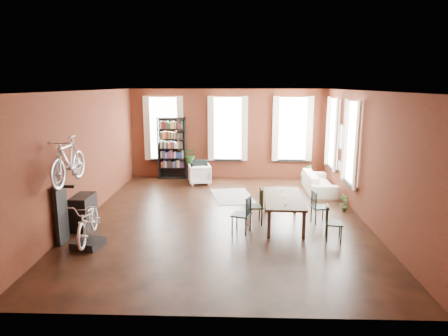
{
  "coord_description": "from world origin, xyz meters",
  "views": [
    {
      "loc": [
        0.34,
        -9.79,
        3.35
      ],
      "look_at": [
        -0.01,
        0.6,
        1.17
      ],
      "focal_mm": 32.0,
      "sensor_mm": 36.0,
      "label": 1
    }
  ],
  "objects_px": {
    "dining_table": "(283,211)",
    "dining_chair_a": "(241,215)",
    "dining_chair_b": "(254,206)",
    "plant_stand": "(191,171)",
    "bicycle_floor": "(87,203)",
    "cream_sofa": "(319,179)",
    "white_armchair": "(200,173)",
    "dining_chair_c": "(334,223)",
    "console_table": "(84,212)",
    "bookshelf": "(172,148)",
    "bike_trainer": "(88,244)",
    "dining_chair_d": "(320,207)"
  },
  "relations": [
    {
      "from": "dining_chair_b",
      "to": "white_armchair",
      "type": "relative_size",
      "value": 1.2
    },
    {
      "from": "bike_trainer",
      "to": "plant_stand",
      "type": "relative_size",
      "value": 0.94
    },
    {
      "from": "console_table",
      "to": "bookshelf",
      "type": "bearing_deg",
      "value": 76.17
    },
    {
      "from": "dining_chair_b",
      "to": "bike_trainer",
      "type": "distance_m",
      "value": 3.88
    },
    {
      "from": "dining_chair_b",
      "to": "console_table",
      "type": "relative_size",
      "value": 1.1
    },
    {
      "from": "dining_chair_b",
      "to": "bike_trainer",
      "type": "relative_size",
      "value": 1.62
    },
    {
      "from": "dining_chair_d",
      "to": "dining_chair_a",
      "type": "bearing_deg",
      "value": 100.76
    },
    {
      "from": "dining_chair_b",
      "to": "plant_stand",
      "type": "xyz_separation_m",
      "value": [
        -2.06,
        4.67,
        -0.15
      ]
    },
    {
      "from": "dining_chair_b",
      "to": "dining_chair_c",
      "type": "xyz_separation_m",
      "value": [
        1.7,
        -1.01,
        -0.05
      ]
    },
    {
      "from": "dining_table",
      "to": "dining_chair_a",
      "type": "height_order",
      "value": "dining_chair_a"
    },
    {
      "from": "white_armchair",
      "to": "plant_stand",
      "type": "height_order",
      "value": "white_armchair"
    },
    {
      "from": "cream_sofa",
      "to": "bike_trainer",
      "type": "height_order",
      "value": "cream_sofa"
    },
    {
      "from": "dining_chair_b",
      "to": "bicycle_floor",
      "type": "xyz_separation_m",
      "value": [
        -3.51,
        -1.53,
        0.52
      ]
    },
    {
      "from": "dining_table",
      "to": "cream_sofa",
      "type": "relative_size",
      "value": 0.96
    },
    {
      "from": "dining_chair_b",
      "to": "dining_chair_c",
      "type": "distance_m",
      "value": 1.97
    },
    {
      "from": "dining_table",
      "to": "bike_trainer",
      "type": "height_order",
      "value": "dining_table"
    },
    {
      "from": "dining_table",
      "to": "bicycle_floor",
      "type": "bearing_deg",
      "value": -158.31
    },
    {
      "from": "bike_trainer",
      "to": "dining_chair_a",
      "type": "bearing_deg",
      "value": 16.29
    },
    {
      "from": "dining_chair_c",
      "to": "bicycle_floor",
      "type": "relative_size",
      "value": 0.49
    },
    {
      "from": "dining_chair_a",
      "to": "dining_chair_c",
      "type": "bearing_deg",
      "value": 98.07
    },
    {
      "from": "dining_chair_d",
      "to": "bookshelf",
      "type": "bearing_deg",
      "value": 33.12
    },
    {
      "from": "dining_chair_a",
      "to": "dining_chair_d",
      "type": "xyz_separation_m",
      "value": [
        1.93,
        0.73,
        -0.03
      ]
    },
    {
      "from": "white_armchair",
      "to": "cream_sofa",
      "type": "distance_m",
      "value": 4.0
    },
    {
      "from": "dining_table",
      "to": "bike_trainer",
      "type": "relative_size",
      "value": 3.67
    },
    {
      "from": "white_armchair",
      "to": "plant_stand",
      "type": "distance_m",
      "value": 0.8
    },
    {
      "from": "cream_sofa",
      "to": "plant_stand",
      "type": "xyz_separation_m",
      "value": [
        -4.26,
        1.61,
        -0.12
      ]
    },
    {
      "from": "bicycle_floor",
      "to": "dining_chair_d",
      "type": "bearing_deg",
      "value": 10.29
    },
    {
      "from": "cream_sofa",
      "to": "bookshelf",
      "type": "bearing_deg",
      "value": 71.05
    },
    {
      "from": "white_armchair",
      "to": "bike_trainer",
      "type": "distance_m",
      "value": 5.83
    },
    {
      "from": "dining_chair_b",
      "to": "bicycle_floor",
      "type": "relative_size",
      "value": 0.55
    },
    {
      "from": "dining_chair_d",
      "to": "bicycle_floor",
      "type": "relative_size",
      "value": 0.5
    },
    {
      "from": "dining_chair_d",
      "to": "bookshelf",
      "type": "distance_m",
      "value": 6.42
    },
    {
      "from": "dining_table",
      "to": "dining_chair_d",
      "type": "height_order",
      "value": "dining_chair_d"
    },
    {
      "from": "dining_chair_b",
      "to": "bicycle_floor",
      "type": "distance_m",
      "value": 3.86
    },
    {
      "from": "dining_chair_c",
      "to": "cream_sofa",
      "type": "bearing_deg",
      "value": 0.71
    },
    {
      "from": "dining_chair_b",
      "to": "plant_stand",
      "type": "distance_m",
      "value": 5.11
    },
    {
      "from": "dining_table",
      "to": "console_table",
      "type": "xyz_separation_m",
      "value": [
        -4.75,
        -0.41,
        0.06
      ]
    },
    {
      "from": "dining_chair_a",
      "to": "bicycle_floor",
      "type": "distance_m",
      "value": 3.36
    },
    {
      "from": "dining_chair_a",
      "to": "cream_sofa",
      "type": "height_order",
      "value": "dining_chair_a"
    },
    {
      "from": "dining_table",
      "to": "bookshelf",
      "type": "xyz_separation_m",
      "value": [
        -3.47,
        4.79,
        0.76
      ]
    },
    {
      "from": "console_table",
      "to": "bike_trainer",
      "type": "bearing_deg",
      "value": -65.89
    },
    {
      "from": "dining_chair_b",
      "to": "bike_trainer",
      "type": "height_order",
      "value": "dining_chair_b"
    },
    {
      "from": "bookshelf",
      "to": "white_armchair",
      "type": "height_order",
      "value": "bookshelf"
    },
    {
      "from": "plant_stand",
      "to": "dining_table",
      "type": "bearing_deg",
      "value": -59.44
    },
    {
      "from": "dining_chair_c",
      "to": "plant_stand",
      "type": "bearing_deg",
      "value": 41.16
    },
    {
      "from": "bookshelf",
      "to": "bike_trainer",
      "type": "relative_size",
      "value": 4.05
    },
    {
      "from": "bike_trainer",
      "to": "bicycle_floor",
      "type": "bearing_deg",
      "value": 58.98
    },
    {
      "from": "dining_chair_b",
      "to": "dining_chair_d",
      "type": "relative_size",
      "value": 1.1
    },
    {
      "from": "dining_chair_b",
      "to": "plant_stand",
      "type": "bearing_deg",
      "value": -162.99
    },
    {
      "from": "bookshelf",
      "to": "cream_sofa",
      "type": "distance_m",
      "value": 5.28
    }
  ]
}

